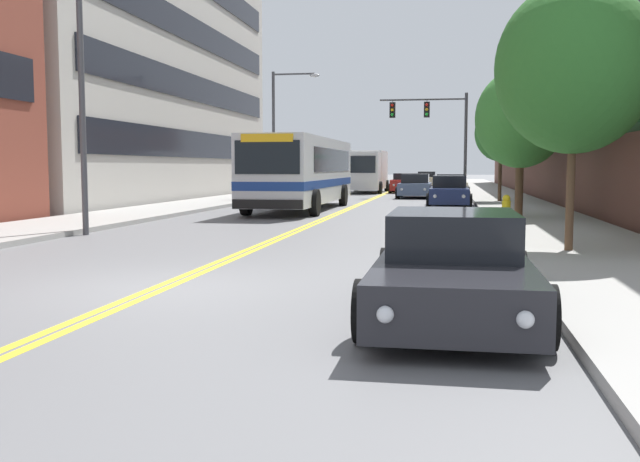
{
  "coord_description": "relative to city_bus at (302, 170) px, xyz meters",
  "views": [
    {
      "loc": [
        4.25,
        -10.07,
        1.82
      ],
      "look_at": [
        -0.98,
        18.89,
        -0.84
      ],
      "focal_mm": 40.0,
      "sensor_mm": 36.0,
      "label": 1
    }
  ],
  "objects": [
    {
      "name": "centre_line",
      "position": [
        1.9,
        17.25,
        -1.69
      ],
      "size": [
        0.34,
        106.0,
        0.01
      ],
      "color": "yellow",
      "rests_on": "ground_plane"
    },
    {
      "name": "ground_plane",
      "position": [
        1.9,
        17.25,
        -1.7
      ],
      "size": [
        240.0,
        240.0,
        0.0
      ],
      "primitive_type": "plane",
      "color": "slate"
    },
    {
      "name": "city_bus",
      "position": [
        0.0,
        0.0,
        0.0
      ],
      "size": [
        2.91,
        11.83,
        2.99
      ],
      "color": "silver",
      "rests_on": "ground_plane"
    },
    {
      "name": "street_lamp_left_near",
      "position": [
        -3.08,
        -12.25,
        3.29
      ],
      "size": [
        2.4,
        0.28,
        8.42
      ],
      "color": "#47474C",
      "rests_on": "ground_plane"
    },
    {
      "name": "car_beige_moving_second",
      "position": [
        4.22,
        34.39,
        -1.04
      ],
      "size": [
        2.0,
        4.51,
        1.4
      ],
      "color": "#BCAD89",
      "rests_on": "ground_plane"
    },
    {
      "name": "car_red_moving_lead",
      "position": [
        3.15,
        20.74,
        -1.05
      ],
      "size": [
        2.14,
        4.66,
        1.36
      ],
      "color": "maroon",
      "rests_on": "ground_plane"
    },
    {
      "name": "car_white_parked_left_mid",
      "position": [
        -2.37,
        12.7,
        -1.08
      ],
      "size": [
        2.18,
        4.42,
        1.33
      ],
      "color": "white",
      "rests_on": "ground_plane"
    },
    {
      "name": "sidewalk_left",
      "position": [
        -5.34,
        17.25,
        -1.62
      ],
      "size": [
        3.48,
        106.0,
        0.14
      ],
      "color": "#9E9B96",
      "rests_on": "ground_plane"
    },
    {
      "name": "car_champagne_parked_right_far",
      "position": [
        6.27,
        13.47,
        -1.05
      ],
      "size": [
        2.16,
        4.55,
        1.38
      ],
      "color": "beige",
      "rests_on": "ground_plane"
    },
    {
      "name": "street_lamp_left_far",
      "position": [
        -2.98,
        8.65,
        2.57
      ],
      "size": [
        2.67,
        0.28,
        7.0
      ],
      "color": "#47474C",
      "rests_on": "ground_plane"
    },
    {
      "name": "car_navy_parked_right_mid",
      "position": [
        6.18,
        3.65,
        -1.05
      ],
      "size": [
        2.0,
        4.69,
        1.41
      ],
      "color": "#19234C",
      "rests_on": "ground_plane"
    },
    {
      "name": "street_tree_right_far",
      "position": [
        8.62,
        6.12,
        1.76
      ],
      "size": [
        2.52,
        2.52,
        4.71
      ],
      "color": "brown",
      "rests_on": "sidewalk_right"
    },
    {
      "name": "sidewalk_right",
      "position": [
        9.14,
        17.25,
        -1.62
      ],
      "size": [
        3.48,
        106.0,
        0.14
      ],
      "color": "#9E9B96",
      "rests_on": "ground_plane"
    },
    {
      "name": "street_tree_right_mid",
      "position": [
        8.49,
        -5.0,
        1.73
      ],
      "size": [
        3.02,
        3.02,
        4.95
      ],
      "color": "brown",
      "rests_on": "sidewalk_right"
    },
    {
      "name": "fire_hydrant",
      "position": [
        7.85,
        -8.0,
        -1.13
      ],
      "size": [
        0.33,
        0.25,
        0.85
      ],
      "color": "yellow",
      "rests_on": "sidewalk_right"
    },
    {
      "name": "traffic_signal_mast",
      "position": [
        5.32,
        13.5,
        2.67
      ],
      "size": [
        5.2,
        0.38,
        6.16
      ],
      "color": "#47474C",
      "rests_on": "ground_plane"
    },
    {
      "name": "car_charcoal_parked_right_foreground",
      "position": [
        6.22,
        -21.09,
        -1.11
      ],
      "size": [
        2.01,
        4.81,
        1.27
      ],
      "color": "#232328",
      "rests_on": "ground_plane"
    },
    {
      "name": "car_slate_blue_moving_third",
      "position": [
        4.21,
        12.58,
        -1.05
      ],
      "size": [
        2.08,
        4.75,
        1.4
      ],
      "color": "#475675",
      "rests_on": "ground_plane"
    },
    {
      "name": "box_truck",
      "position": [
        0.46,
        20.72,
        -0.14
      ],
      "size": [
        2.56,
        7.37,
        2.95
      ],
      "color": "white",
      "rests_on": "ground_plane"
    },
    {
      "name": "street_tree_right_near",
      "position": [
        8.55,
        -14.91,
        2.06
      ],
      "size": [
        3.08,
        3.08,
        5.32
      ],
      "color": "brown",
      "rests_on": "sidewalk_right"
    },
    {
      "name": "storefront_row_right",
      "position": [
        15.11,
        17.25,
        3.38
      ],
      "size": [
        9.1,
        68.0,
        10.16
      ],
      "color": "brown",
      "rests_on": "ground_plane"
    }
  ]
}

